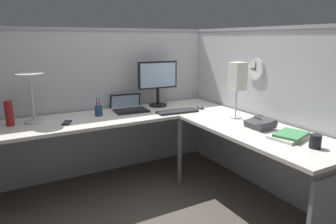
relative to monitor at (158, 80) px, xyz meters
The scene contains 17 objects.
ground_plane 1.22m from the monitor, 103.96° to the right, with size 6.80×6.80×0.00m, color #4C443D.
cubicle_wall_back 0.62m from the monitor, 156.10° to the left, with size 2.57×0.12×1.58m.
cubicle_wall_right 1.17m from the monitor, 51.77° to the right, with size 0.12×2.37×1.58m.
desk 0.85m from the monitor, 113.94° to the right, with size 2.35×2.15×0.73m.
monitor is the anchor object (origin of this frame).
laptop 0.45m from the monitor, behind, with size 0.37×0.41×0.22m.
keyboard 0.47m from the monitor, 85.27° to the right, with size 0.43×0.14×0.02m, color #232326.
computer_mouse 0.56m from the monitor, 45.96° to the right, with size 0.06×0.10×0.03m, color #38383D.
desk_lamp_dome 1.30m from the monitor, behind, with size 0.24×0.24×0.44m.
pen_cup 0.76m from the monitor, behind, with size 0.08×0.08×0.18m.
cell_phone 1.11m from the monitor, 167.00° to the right, with size 0.07×0.14×0.01m, color black.
thermos_flask 1.51m from the monitor, behind, with size 0.07×0.07×0.22m, color maroon.
office_phone 1.28m from the monitor, 73.43° to the right, with size 0.19×0.21×0.11m.
book_stack 1.58m from the monitor, 76.94° to the right, with size 0.32×0.27×0.04m.
desk_lamp_paper 0.93m from the monitor, 63.95° to the right, with size 0.13×0.13×0.53m.
coffee_mug 1.79m from the monitor, 79.14° to the right, with size 0.08×0.08×0.10m, color black.
wall_clock 1.06m from the monitor, 51.01° to the right, with size 0.04×0.22×0.22m.
Camera 1 is at (-1.38, -2.36, 1.48)m, focal length 32.65 mm.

